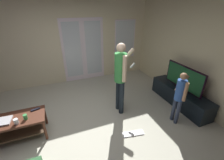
% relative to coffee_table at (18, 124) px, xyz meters
% --- Properties ---
extents(ground_plane, '(5.90, 5.21, 0.02)m').
position_rel_coffee_table_xyz_m(ground_plane, '(1.11, -0.34, -0.35)').
color(ground_plane, '#BAB9A5').
extents(wall_back_with_doors, '(5.90, 0.09, 2.64)m').
position_rel_coffee_table_xyz_m(wall_back_with_doors, '(1.23, 2.24, 0.94)').
color(wall_back_with_doors, beige).
rests_on(wall_back_with_doors, ground_plane).
extents(wall_right_plain, '(0.06, 5.21, 2.61)m').
position_rel_coffee_table_xyz_m(wall_right_plain, '(4.03, -0.34, 0.96)').
color(wall_right_plain, beige).
rests_on(wall_right_plain, ground_plane).
extents(coffee_table, '(0.99, 0.54, 0.47)m').
position_rel_coffee_table_xyz_m(coffee_table, '(0.00, 0.00, 0.00)').
color(coffee_table, '#4E281B').
rests_on(coffee_table, ground_plane).
extents(tv_stand, '(0.44, 1.73, 0.45)m').
position_rel_coffee_table_xyz_m(tv_stand, '(3.74, -0.25, -0.12)').
color(tv_stand, black).
rests_on(tv_stand, ground_plane).
extents(flat_screen_tv, '(0.08, 1.13, 0.61)m').
position_rel_coffee_table_xyz_m(flat_screen_tv, '(3.74, -0.24, 0.42)').
color(flat_screen_tv, black).
rests_on(flat_screen_tv, tv_stand).
extents(person_adult, '(0.60, 0.47, 1.68)m').
position_rel_coffee_table_xyz_m(person_adult, '(2.17, 0.07, 0.67)').
color(person_adult, '#1C252D').
rests_on(person_adult, ground_plane).
extents(person_child, '(0.41, 0.32, 1.19)m').
position_rel_coffee_table_xyz_m(person_child, '(3.15, -0.74, 0.37)').
color(person_child, '#30384E').
rests_on(person_child, ground_plane).
extents(loose_keyboard, '(0.46, 0.20, 0.02)m').
position_rel_coffee_table_xyz_m(loose_keyboard, '(2.10, -0.75, -0.33)').
color(loose_keyboard, white).
rests_on(loose_keyboard, ground_plane).
extents(laptop_closed, '(0.35, 0.28, 0.03)m').
position_rel_coffee_table_xyz_m(laptop_closed, '(-0.23, -0.02, 0.14)').
color(laptop_closed, '#B3B1B6').
rests_on(laptop_closed, coffee_table).
extents(cup_near_edge, '(0.08, 0.08, 0.10)m').
position_rel_coffee_table_xyz_m(cup_near_edge, '(0.04, -0.16, 0.18)').
color(cup_near_edge, white).
rests_on(cup_near_edge, coffee_table).
extents(cup_by_laptop, '(0.07, 0.07, 0.10)m').
position_rel_coffee_table_xyz_m(cup_by_laptop, '(0.18, -0.09, 0.18)').
color(cup_by_laptop, '#3B904A').
rests_on(cup_by_laptop, coffee_table).
extents(tv_remote_black, '(0.18, 0.09, 0.02)m').
position_rel_coffee_table_xyz_m(tv_remote_black, '(0.33, 0.15, 0.14)').
color(tv_remote_black, black).
rests_on(tv_remote_black, coffee_table).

